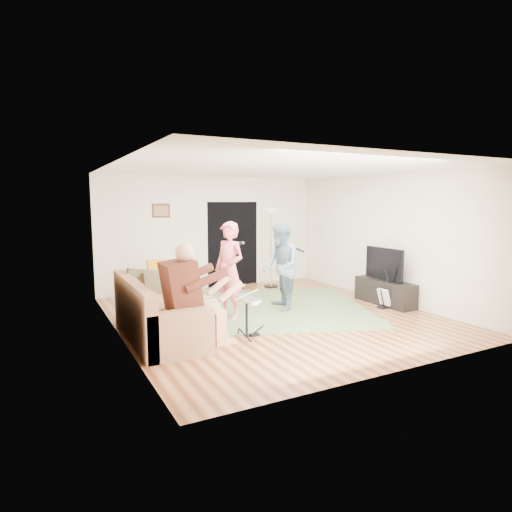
{
  "coord_description": "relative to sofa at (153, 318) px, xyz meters",
  "views": [
    {
      "loc": [
        -3.88,
        -6.71,
        2.12
      ],
      "look_at": [
        -0.2,
        0.3,
        1.1
      ],
      "focal_mm": 30.0,
      "sensor_mm": 36.0,
      "label": 1
    }
  ],
  "objects": [
    {
      "name": "drummer",
      "position": [
        0.45,
        -0.65,
        0.29
      ],
      "size": [
        0.99,
        0.56,
        1.53
      ],
      "color": "#512216",
      "rests_on": "sofa"
    },
    {
      "name": "doorway",
      "position": [
        2.85,
        3.25,
        0.74
      ],
      "size": [
        2.1,
        0.0,
        2.1
      ],
      "primitive_type": "plane",
      "rotation": [
        1.57,
        0.0,
        0.0
      ],
      "color": "black",
      "rests_on": "walls"
    },
    {
      "name": "singer",
      "position": [
        1.52,
        0.5,
        0.57
      ],
      "size": [
        0.63,
        0.75,
        1.76
      ],
      "primitive_type": "imported",
      "rotation": [
        0.0,
        0.0,
        -1.2
      ],
      "color": "#ED6776",
      "rests_on": "floor"
    },
    {
      "name": "guitar_held",
      "position": [
        2.85,
        0.59,
        0.85
      ],
      "size": [
        0.32,
        0.61,
        0.26
      ],
      "primitive_type": null,
      "rotation": [
        0.0,
        0.0,
        -0.34
      ],
      "color": "white",
      "rests_on": "guitarist"
    },
    {
      "name": "floor",
      "position": [
        2.3,
        0.26,
        -0.31
      ],
      "size": [
        6.0,
        6.0,
        0.0
      ],
      "primitive_type": "plane",
      "color": "brown",
      "rests_on": "ground"
    },
    {
      "name": "sofa",
      "position": [
        0.0,
        0.0,
        0.0
      ],
      "size": [
        0.95,
        2.3,
        0.93
      ],
      "color": "#9F704F",
      "rests_on": "floor"
    },
    {
      "name": "area_rug",
      "position": [
        2.72,
        0.74,
        -0.3
      ],
      "size": [
        4.25,
        4.32,
        0.02
      ],
      "primitive_type": "cube",
      "rotation": [
        0.0,
        0.0,
        -0.34
      ],
      "color": "#587044",
      "rests_on": "floor"
    },
    {
      "name": "television",
      "position": [
        4.75,
        -0.02,
        0.54
      ],
      "size": [
        0.06,
        0.99,
        0.65
      ],
      "primitive_type": "cube",
      "color": "black",
      "rests_on": "tv_cabinet"
    },
    {
      "name": "walls",
      "position": [
        2.3,
        0.26,
        1.04
      ],
      "size": [
        5.5,
        6.0,
        2.7
      ],
      "primitive_type": null,
      "color": "silver",
      "rests_on": "floor"
    },
    {
      "name": "microphone",
      "position": [
        1.72,
        0.5,
        1.0
      ],
      "size": [
        0.06,
        0.06,
        0.24
      ],
      "primitive_type": null,
      "color": "black",
      "rests_on": "singer"
    },
    {
      "name": "ceiling",
      "position": [
        2.3,
        0.26,
        2.39
      ],
      "size": [
        6.0,
        6.0,
        0.0
      ],
      "primitive_type": "plane",
      "rotation": [
        3.14,
        0.0,
        0.0
      ],
      "color": "white",
      "rests_on": "walls"
    },
    {
      "name": "guitarist",
      "position": [
        2.65,
        0.59,
        0.55
      ],
      "size": [
        0.84,
        0.97,
        1.71
      ],
      "primitive_type": "imported",
      "rotation": [
        0.0,
        0.0,
        -1.83
      ],
      "color": "slate",
      "rests_on": "floor"
    },
    {
      "name": "tv_cabinet",
      "position": [
        4.8,
        -0.02,
        -0.06
      ],
      "size": [
        0.4,
        1.4,
        0.5
      ],
      "primitive_type": "cube",
      "color": "black",
      "rests_on": "floor"
    },
    {
      "name": "guitar_spare",
      "position": [
        4.55,
        -0.27,
        -0.09
      ],
      "size": [
        0.28,
        0.25,
        0.77
      ],
      "color": "black",
      "rests_on": "floor"
    },
    {
      "name": "torchiere_lamp",
      "position": [
        3.61,
        2.63,
        1.02
      ],
      "size": [
        0.35,
        0.35,
        1.94
      ],
      "color": "black",
      "rests_on": "floor"
    },
    {
      "name": "dining_chair",
      "position": [
        0.68,
        2.08,
        0.02
      ],
      "size": [
        0.49,
        0.51,
        0.92
      ],
      "rotation": [
        0.0,
        0.0,
        0.3
      ],
      "color": "beige",
      "rests_on": "floor"
    },
    {
      "name": "picture_frame",
      "position": [
        1.05,
        3.25,
        1.59
      ],
      "size": [
        0.42,
        0.03,
        0.32
      ],
      "primitive_type": "cube",
      "color": "#3F2314",
      "rests_on": "walls"
    },
    {
      "name": "drum_kit",
      "position": [
        1.3,
        -0.65,
        -0.02
      ],
      "size": [
        0.36,
        0.64,
        0.66
      ],
      "color": "black",
      "rests_on": "floor"
    },
    {
      "name": "window_blinds",
      "position": [
        -0.44,
        0.46,
        1.24
      ],
      "size": [
        0.0,
        2.05,
        2.05
      ],
      "primitive_type": "plane",
      "rotation": [
        1.57,
        0.0,
        1.57
      ],
      "color": "brown",
      "rests_on": "walls"
    }
  ]
}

